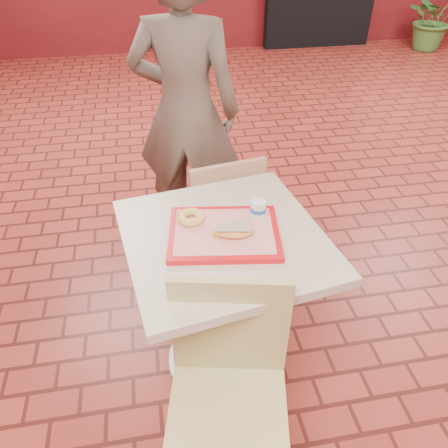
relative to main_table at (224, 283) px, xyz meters
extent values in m
cube|color=maroon|center=(1.16, 0.44, -0.56)|extent=(8.00, 10.00, 0.01)
cube|color=#581014|center=(1.16, 5.42, -0.06)|extent=(8.00, 0.04, 1.00)
cube|color=#B9AB95|center=(0.00, 0.00, 0.25)|extent=(0.78, 0.78, 0.04)
cylinder|color=gray|center=(0.00, 0.00, -0.16)|extent=(0.09, 0.09, 0.78)
cylinder|color=gray|center=(0.00, 0.00, -0.54)|extent=(0.56, 0.56, 0.03)
cube|color=tan|center=(-0.08, -0.53, -0.12)|extent=(0.50, 0.50, 0.04)
cube|color=tan|center=(-0.04, -0.34, 0.13)|extent=(0.42, 0.12, 0.46)
cylinder|color=gray|center=(-0.22, -0.31, -0.35)|extent=(0.03, 0.03, 0.41)
cylinder|color=gray|center=(0.14, -0.39, -0.35)|extent=(0.03, 0.03, 0.41)
cube|color=tan|center=(0.08, 0.67, -0.15)|extent=(0.46, 0.46, 0.04)
cube|color=tan|center=(0.11, 0.50, 0.09)|extent=(0.40, 0.09, 0.44)
cylinder|color=gray|center=(0.22, 0.87, -0.36)|extent=(0.03, 0.03, 0.39)
cylinder|color=gray|center=(-0.11, 0.81, -0.36)|extent=(0.03, 0.03, 0.39)
cylinder|color=gray|center=(0.28, 0.53, -0.36)|extent=(0.03, 0.03, 0.39)
cylinder|color=gray|center=(-0.06, 0.48, -0.36)|extent=(0.03, 0.03, 0.39)
imported|color=brown|center=(-0.03, 1.11, 0.33)|extent=(0.74, 0.59, 1.77)
cube|color=red|center=(0.00, 0.00, 0.28)|extent=(0.44, 0.34, 0.02)
cube|color=#E18585|center=(0.00, 0.00, 0.29)|extent=(0.39, 0.29, 0.00)
torus|color=gold|center=(-0.12, 0.09, 0.31)|extent=(0.15, 0.15, 0.03)
ellipsoid|color=#E09041|center=(0.03, -0.04, 0.32)|extent=(0.16, 0.10, 0.04)
cube|color=beige|center=(0.03, -0.04, 0.34)|extent=(0.14, 0.08, 0.01)
ellipsoid|color=orange|center=(-0.03, -0.03, 0.31)|extent=(0.04, 0.03, 0.02)
cylinder|color=silver|center=(0.15, 0.06, 0.34)|extent=(0.06, 0.06, 0.08)
cylinder|color=blue|center=(0.15, 0.06, 0.34)|extent=(0.07, 0.07, 0.02)
imported|color=#3C702D|center=(3.94, 4.84, -0.13)|extent=(0.93, 0.87, 0.85)
camera|label=1|loc=(-0.24, -1.33, 1.38)|focal=35.00mm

